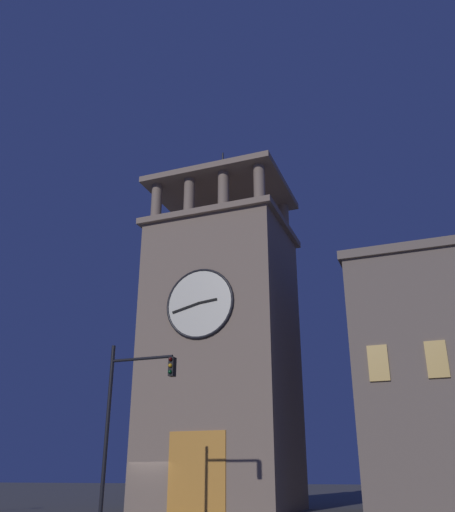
# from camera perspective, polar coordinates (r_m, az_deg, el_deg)

# --- Properties ---
(clocktower) EXTENTS (8.89, 7.56, 23.21)m
(clocktower) POSITION_cam_1_polar(r_m,az_deg,el_deg) (33.76, -0.60, -9.94)
(clocktower) COLOR gray
(clocktower) RESTS_ON ground_plane
(traffic_signal_near) EXTENTS (2.98, 0.41, 6.90)m
(traffic_signal_near) POSITION_cam_1_polar(r_m,az_deg,el_deg) (22.73, -10.62, -15.33)
(traffic_signal_near) COLOR black
(traffic_signal_near) RESTS_ON ground_plane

